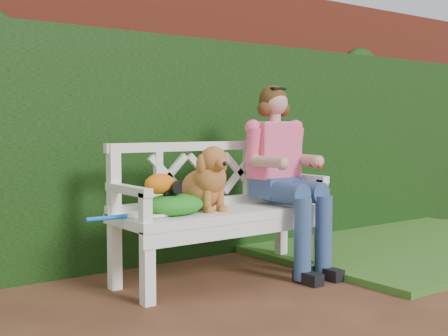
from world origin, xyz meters
TOP-DOWN VIEW (x-y plane):
  - ground at (0.00, 0.00)m, footprint 60.00×60.00m
  - brick_wall at (0.00, 1.90)m, footprint 10.00×0.30m
  - ivy_hedge at (0.00, 1.68)m, footprint 10.00×0.18m
  - grass_right at (2.40, 0.90)m, footprint 2.60×2.00m
  - garden_bench at (0.51, 0.95)m, footprint 1.58×0.60m
  - seated_woman at (0.97, 0.93)m, footprint 0.56×0.73m
  - dog at (0.36, 0.97)m, footprint 0.41×0.47m
  - tennis_racket at (-0.09, 0.95)m, footprint 0.64×0.44m
  - green_bag at (0.09, 0.91)m, footprint 0.42×0.34m
  - camera_item at (0.06, 0.91)m, footprint 0.12×0.09m
  - baseball_glove at (0.00, 0.93)m, footprint 0.23×0.20m

SIDE VIEW (x-z plane):
  - ground at x=0.00m, z-range 0.00..0.00m
  - grass_right at x=2.40m, z-range 0.00..0.05m
  - garden_bench at x=0.51m, z-range 0.00..0.48m
  - tennis_racket at x=-0.09m, z-range 0.48..0.51m
  - green_bag at x=0.09m, z-range 0.48..0.61m
  - seated_woman at x=0.97m, z-range 0.00..1.25m
  - camera_item at x=0.06m, z-range 0.61..0.69m
  - baseball_glove at x=0.00m, z-range 0.61..0.74m
  - dog at x=0.36m, z-range 0.48..0.91m
  - ivy_hedge at x=0.00m, z-range 0.00..1.70m
  - brick_wall at x=0.00m, z-range 0.00..2.20m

